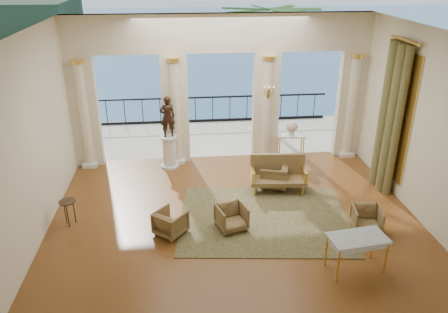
{
  "coord_description": "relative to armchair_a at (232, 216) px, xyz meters",
  "views": [
    {
      "loc": [
        -1.19,
        -9.0,
        5.84
      ],
      "look_at": [
        -0.23,
        0.6,
        1.51
      ],
      "focal_mm": 35.0,
      "sensor_mm": 36.0,
      "label": 1
    }
  ],
  "objects": [
    {
      "name": "pedestal",
      "position": [
        -1.5,
        3.58,
        0.15
      ],
      "size": [
        0.55,
        0.55,
        1.01
      ],
      "color": "silver",
      "rests_on": "ground"
    },
    {
      "name": "game_table",
      "position": [
        2.35,
        -1.77,
        0.38
      ],
      "size": [
        1.23,
        0.78,
        0.79
      ],
      "rotation": [
        0.0,
        0.0,
        0.13
      ],
      "color": "#8EA2B0",
      "rests_on": "ground"
    },
    {
      "name": "sea",
      "position": [
        0.13,
        60.23,
        -6.33
      ],
      "size": [
        160.0,
        160.0,
        0.0
      ],
      "primitive_type": "plane",
      "color": "#2B4F84",
      "rests_on": "ground"
    },
    {
      "name": "headland",
      "position": [
        -29.87,
        70.23,
        -3.33
      ],
      "size": [
        22.0,
        18.0,
        6.0
      ],
      "primitive_type": "cube",
      "color": "black",
      "rests_on": "sea"
    },
    {
      "name": "arcade",
      "position": [
        0.13,
        4.05,
        2.25
      ],
      "size": [
        9.0,
        0.56,
        4.5
      ],
      "color": "#FAE8C8",
      "rests_on": "ground"
    },
    {
      "name": "settee",
      "position": [
        1.49,
        1.8,
        0.16
      ],
      "size": [
        1.56,
        0.78,
        1.0
      ],
      "rotation": [
        0.0,
        0.0,
        -0.09
      ],
      "color": "#45371C",
      "rests_on": "ground"
    },
    {
      "name": "console_table",
      "position": [
        2.33,
        3.78,
        0.35
      ],
      "size": [
        0.9,
        0.43,
        0.82
      ],
      "rotation": [
        0.0,
        0.0,
        -0.11
      ],
      "color": "silver",
      "rests_on": "ground"
    },
    {
      "name": "floor",
      "position": [
        0.13,
        0.23,
        -0.33
      ],
      "size": [
        9.0,
        9.0,
        0.0
      ],
      "primitive_type": "plane",
      "color": "#4A2914",
      "rests_on": "ground"
    },
    {
      "name": "room_walls",
      "position": [
        0.13,
        -0.89,
        2.54
      ],
      "size": [
        9.0,
        9.0,
        9.0
      ],
      "color": "#F4EDCD",
      "rests_on": "ground"
    },
    {
      "name": "statue",
      "position": [
        -1.5,
        3.58,
        1.3
      ],
      "size": [
        0.5,
        0.38,
        1.25
      ],
      "primitive_type": "imported",
      "rotation": [
        0.0,
        0.0,
        3.34
      ],
      "color": "black",
      "rests_on": "pedestal"
    },
    {
      "name": "armchair_b",
      "position": [
        3.15,
        -0.39,
        -0.0
      ],
      "size": [
        0.73,
        0.7,
        0.66
      ],
      "primitive_type": "imported",
      "rotation": [
        0.0,
        0.0,
        -0.16
      ],
      "color": "#45371C",
      "rests_on": "ground"
    },
    {
      "name": "armchair_c",
      "position": [
        1.43,
        1.98,
        0.05
      ],
      "size": [
        0.87,
        0.9,
        0.76
      ],
      "primitive_type": "imported",
      "rotation": [
        0.0,
        0.0,
        -1.85
      ],
      "color": "#45371C",
      "rests_on": "ground"
    },
    {
      "name": "wall_sconce",
      "position": [
        1.53,
        3.74,
        1.89
      ],
      "size": [
        0.3,
        0.11,
        0.33
      ],
      "color": "gold",
      "rests_on": "arcade"
    },
    {
      "name": "urn",
      "position": [
        2.33,
        3.78,
        0.76
      ],
      "size": [
        0.36,
        0.36,
        0.47
      ],
      "color": "silver",
      "rests_on": "console_table"
    },
    {
      "name": "armchair_d",
      "position": [
        -1.43,
        -0.08,
        -0.01
      ],
      "size": [
        0.87,
        0.86,
        0.65
      ],
      "primitive_type": "imported",
      "rotation": [
        0.0,
        0.0,
        2.45
      ],
      "color": "#45371C",
      "rests_on": "ground"
    },
    {
      "name": "terrace",
      "position": [
        0.13,
        6.03,
        -0.38
      ],
      "size": [
        10.0,
        3.6,
        0.1
      ],
      "primitive_type": "cube",
      "color": "beige",
      "rests_on": "ground"
    },
    {
      "name": "side_table",
      "position": [
        -3.87,
        0.56,
        0.21
      ],
      "size": [
        0.39,
        0.39,
        0.64
      ],
      "color": "black",
      "rests_on": "ground"
    },
    {
      "name": "palm_tree",
      "position": [
        2.13,
        6.83,
        3.76
      ],
      "size": [
        2.0,
        2.0,
        4.5
      ],
      "color": "#4C3823",
      "rests_on": "terrace"
    },
    {
      "name": "balustrade",
      "position": [
        0.13,
        7.63,
        0.07
      ],
      "size": [
        9.0,
        0.06,
        1.03
      ],
      "color": "black",
      "rests_on": "terrace"
    },
    {
      "name": "window_frame",
      "position": [
        4.6,
        1.73,
        1.77
      ],
      "size": [
        0.04,
        1.6,
        3.4
      ],
      "primitive_type": "cube",
      "color": "gold",
      "rests_on": "room_walls"
    },
    {
      "name": "curtain",
      "position": [
        4.42,
        1.73,
        1.68
      ],
      "size": [
        0.33,
        1.4,
        4.09
      ],
      "color": "brown",
      "rests_on": "ground"
    },
    {
      "name": "armchair_a",
      "position": [
        0.0,
        0.0,
        0.0
      ],
      "size": [
        0.8,
        0.77,
        0.67
      ],
      "primitive_type": "imported",
      "rotation": [
        0.0,
        0.0,
        0.3
      ],
      "color": "#45371C",
      "rests_on": "ground"
    },
    {
      "name": "rug",
      "position": [
        0.85,
        0.32,
        -0.32
      ],
      "size": [
        4.43,
        3.62,
        0.02
      ],
      "primitive_type": "cube",
      "rotation": [
        0.0,
        0.0,
        -0.11
      ],
      "color": "#2B3016",
      "rests_on": "ground"
    }
  ]
}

